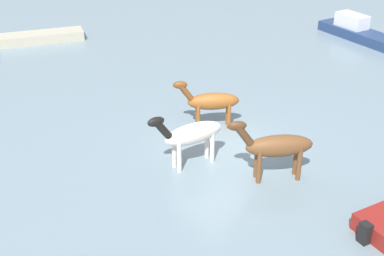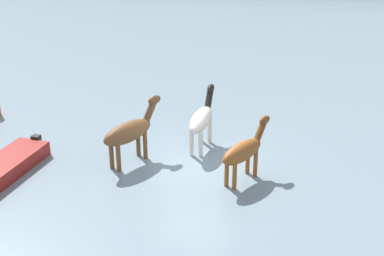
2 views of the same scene
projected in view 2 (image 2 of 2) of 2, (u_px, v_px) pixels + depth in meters
name	position (u px, v px, depth m)	size (l,w,h in m)	color
ground_plane	(196.00, 166.00, 17.18)	(193.58, 193.58, 0.00)	gray
horse_dark_mare	(244.00, 151.00, 15.90)	(1.50, 2.19, 1.82)	brown
horse_pinto_flank	(130.00, 132.00, 16.98)	(1.61, 2.45, 2.01)	brown
horse_rear_stallion	(202.00, 119.00, 18.03)	(0.80, 2.54, 1.96)	silver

